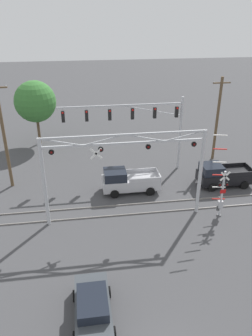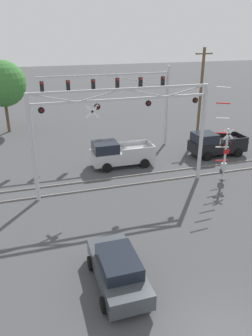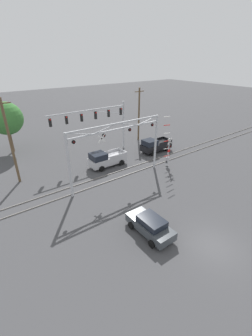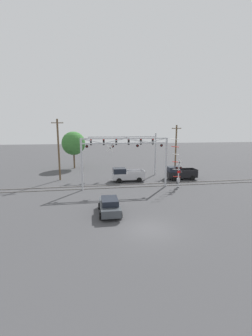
% 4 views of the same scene
% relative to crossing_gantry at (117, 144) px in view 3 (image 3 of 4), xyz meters
% --- Properties ---
extents(ground_plane, '(200.00, 200.00, 0.00)m').
position_rel_crossing_gantry_xyz_m(ground_plane, '(0.01, -12.92, -4.59)').
color(ground_plane, '#424244').
extents(rail_track_near, '(80.00, 0.08, 0.10)m').
position_rel_crossing_gantry_xyz_m(rail_track_near, '(0.01, 0.28, -4.54)').
color(rail_track_near, gray).
rests_on(rail_track_near, ground_plane).
extents(rail_track_far, '(80.00, 0.08, 0.10)m').
position_rel_crossing_gantry_xyz_m(rail_track_far, '(0.01, 1.72, -4.54)').
color(rail_track_far, gray).
rests_on(rail_track_far, ground_plane).
extents(crossing_gantry, '(11.87, 0.29, 6.92)m').
position_rel_crossing_gantry_xyz_m(crossing_gantry, '(0.00, 0.00, 0.00)').
color(crossing_gantry, '#B7BABF').
rests_on(crossing_gantry, ground_plane).
extents(crossing_signal_mast, '(1.72, 0.35, 6.86)m').
position_rel_crossing_gantry_xyz_m(crossing_signal_mast, '(7.27, -0.85, -2.40)').
color(crossing_signal_mast, '#B7BABF').
rests_on(crossing_signal_mast, ground_plane).
extents(traffic_signal_span, '(11.70, 0.39, 7.32)m').
position_rel_crossing_gantry_xyz_m(traffic_signal_span, '(2.93, 8.01, 0.70)').
color(traffic_signal_span, '#B7BABF').
rests_on(traffic_signal_span, ground_plane).
extents(pickup_truck_lead, '(5.03, 2.25, 2.11)m').
position_rel_crossing_gantry_xyz_m(pickup_truck_lead, '(0.86, 4.03, -3.56)').
color(pickup_truck_lead, '#B7B7BC').
rests_on(pickup_truck_lead, ground_plane).
extents(pickup_truck_following, '(4.86, 2.25, 2.11)m').
position_rel_crossing_gantry_xyz_m(pickup_truck_following, '(9.54, 3.92, -3.56)').
color(pickup_truck_following, black).
rests_on(pickup_truck_following, ground_plane).
extents(sedan_waiting, '(2.09, 4.34, 1.59)m').
position_rel_crossing_gantry_xyz_m(sedan_waiting, '(-2.93, -8.94, -3.77)').
color(sedan_waiting, '#3D4247').
rests_on(sedan_waiting, ground_plane).
extents(utility_pole_left, '(1.80, 0.28, 9.58)m').
position_rel_crossing_gantry_xyz_m(utility_pole_left, '(-9.50, 6.54, 0.35)').
color(utility_pole_left, brown).
rests_on(utility_pole_left, ground_plane).
extents(utility_pole_right, '(1.80, 0.28, 8.72)m').
position_rel_crossing_gantry_xyz_m(utility_pole_right, '(11.02, 9.72, -0.08)').
color(utility_pole_right, brown).
rests_on(utility_pole_right, ground_plane).
extents(background_tree_beyond_span, '(4.74, 4.74, 7.50)m').
position_rel_crossing_gantry_xyz_m(background_tree_beyond_span, '(-7.91, 16.93, 0.53)').
color(background_tree_beyond_span, brown).
rests_on(background_tree_beyond_span, ground_plane).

